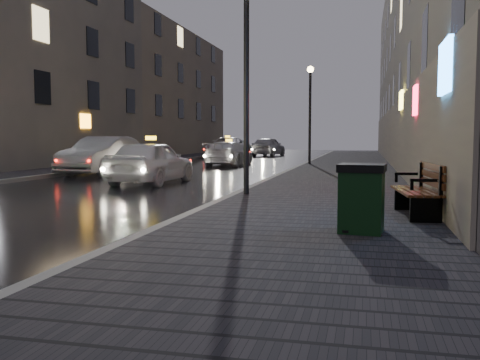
{
  "coord_description": "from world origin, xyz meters",
  "views": [
    {
      "loc": [
        4.79,
        -7.29,
        1.61
      ],
      "look_at": [
        2.64,
        1.93,
        0.85
      ],
      "focal_mm": 40.0,
      "sensor_mm": 36.0,
      "label": 1
    }
  ],
  "objects_px": {
    "lamp_near": "(246,62)",
    "car_far": "(268,147)",
    "lamp_far": "(310,102)",
    "taxi_near": "(151,162)",
    "trash_bin": "(362,198)",
    "car_left_mid": "(103,155)",
    "bench": "(421,189)",
    "taxi_far": "(228,147)",
    "taxi_mid": "(229,154)"
  },
  "relations": [
    {
      "from": "lamp_near",
      "to": "bench",
      "type": "relative_size",
      "value": 2.66
    },
    {
      "from": "car_left_mid",
      "to": "car_far",
      "type": "distance_m",
      "value": 23.54
    },
    {
      "from": "taxi_near",
      "to": "car_far",
      "type": "bearing_deg",
      "value": -86.77
    },
    {
      "from": "lamp_far",
      "to": "bench",
      "type": "relative_size",
      "value": 2.66
    },
    {
      "from": "lamp_far",
      "to": "car_left_mid",
      "type": "xyz_separation_m",
      "value": [
        -8.05,
        -8.2,
        -2.67
      ]
    },
    {
      "from": "bench",
      "to": "car_left_mid",
      "type": "bearing_deg",
      "value": 132.25
    },
    {
      "from": "taxi_near",
      "to": "taxi_mid",
      "type": "bearing_deg",
      "value": -87.1
    },
    {
      "from": "lamp_near",
      "to": "taxi_mid",
      "type": "relative_size",
      "value": 1.13
    },
    {
      "from": "bench",
      "to": "taxi_far",
      "type": "distance_m",
      "value": 32.55
    },
    {
      "from": "lamp_near",
      "to": "taxi_near",
      "type": "xyz_separation_m",
      "value": [
        -4.22,
        3.92,
        -2.73
      ]
    },
    {
      "from": "trash_bin",
      "to": "car_left_mid",
      "type": "relative_size",
      "value": 0.21
    },
    {
      "from": "taxi_mid",
      "to": "car_far",
      "type": "bearing_deg",
      "value": -86.82
    },
    {
      "from": "car_far",
      "to": "taxi_mid",
      "type": "bearing_deg",
      "value": 99.77
    },
    {
      "from": "car_left_mid",
      "to": "taxi_far",
      "type": "bearing_deg",
      "value": 90.66
    },
    {
      "from": "trash_bin",
      "to": "car_far",
      "type": "bearing_deg",
      "value": 108.46
    },
    {
      "from": "lamp_far",
      "to": "taxi_mid",
      "type": "height_order",
      "value": "lamp_far"
    },
    {
      "from": "car_left_mid",
      "to": "car_far",
      "type": "bearing_deg",
      "value": 84.53
    },
    {
      "from": "bench",
      "to": "taxi_near",
      "type": "distance_m",
      "value": 10.67
    },
    {
      "from": "trash_bin",
      "to": "bench",
      "type": "bearing_deg",
      "value": 68.02
    },
    {
      "from": "car_left_mid",
      "to": "taxi_far",
      "type": "xyz_separation_m",
      "value": [
        0.46,
        19.7,
        -0.02
      ]
    },
    {
      "from": "lamp_near",
      "to": "taxi_near",
      "type": "bearing_deg",
      "value": 137.17
    },
    {
      "from": "taxi_near",
      "to": "taxi_far",
      "type": "bearing_deg",
      "value": -80.27
    },
    {
      "from": "car_far",
      "to": "car_left_mid",
      "type": "bearing_deg",
      "value": 90.43
    },
    {
      "from": "trash_bin",
      "to": "taxi_near",
      "type": "height_order",
      "value": "taxi_near"
    },
    {
      "from": "lamp_near",
      "to": "car_far",
      "type": "xyz_separation_m",
      "value": [
        -5.0,
        31.14,
        -2.68
      ]
    },
    {
      "from": "bench",
      "to": "taxi_far",
      "type": "xyz_separation_m",
      "value": [
        -11.56,
        30.43,
        0.15
      ]
    },
    {
      "from": "bench",
      "to": "trash_bin",
      "type": "bearing_deg",
      "value": -124.1
    },
    {
      "from": "lamp_far",
      "to": "taxi_mid",
      "type": "bearing_deg",
      "value": -177.17
    },
    {
      "from": "bench",
      "to": "car_far",
      "type": "distance_m",
      "value": 35.23
    },
    {
      "from": "taxi_far",
      "to": "car_far",
      "type": "relative_size",
      "value": 1.21
    },
    {
      "from": "bench",
      "to": "taxi_near",
      "type": "xyz_separation_m",
      "value": [
        -8.19,
        6.84,
        0.11
      ]
    },
    {
      "from": "lamp_far",
      "to": "car_left_mid",
      "type": "height_order",
      "value": "lamp_far"
    },
    {
      "from": "bench",
      "to": "taxi_mid",
      "type": "bearing_deg",
      "value": 108.33
    },
    {
      "from": "bench",
      "to": "car_left_mid",
      "type": "distance_m",
      "value": 16.11
    },
    {
      "from": "car_far",
      "to": "bench",
      "type": "bearing_deg",
      "value": 112.63
    },
    {
      "from": "taxi_mid",
      "to": "car_far",
      "type": "xyz_separation_m",
      "value": [
        -0.5,
        15.37,
        0.13
      ]
    },
    {
      "from": "lamp_far",
      "to": "trash_bin",
      "type": "height_order",
      "value": "lamp_far"
    },
    {
      "from": "lamp_near",
      "to": "trash_bin",
      "type": "height_order",
      "value": "lamp_near"
    },
    {
      "from": "lamp_near",
      "to": "taxi_far",
      "type": "xyz_separation_m",
      "value": [
        -7.6,
        27.5,
        -2.69
      ]
    },
    {
      "from": "lamp_far",
      "to": "taxi_far",
      "type": "distance_m",
      "value": 14.04
    },
    {
      "from": "lamp_far",
      "to": "car_left_mid",
      "type": "bearing_deg",
      "value": -134.49
    },
    {
      "from": "trash_bin",
      "to": "car_left_mid",
      "type": "bearing_deg",
      "value": 136.85
    },
    {
      "from": "taxi_mid",
      "to": "taxi_far",
      "type": "bearing_deg",
      "value": -73.88
    },
    {
      "from": "lamp_near",
      "to": "car_far",
      "type": "distance_m",
      "value": 31.66
    },
    {
      "from": "taxi_far",
      "to": "taxi_mid",
      "type": "bearing_deg",
      "value": -74.7
    },
    {
      "from": "lamp_near",
      "to": "taxi_near",
      "type": "height_order",
      "value": "lamp_near"
    },
    {
      "from": "lamp_near",
      "to": "bench",
      "type": "xyz_separation_m",
      "value": [
        3.97,
        -2.93,
        -2.85
      ]
    },
    {
      "from": "lamp_near",
      "to": "bench",
      "type": "height_order",
      "value": "lamp_near"
    },
    {
      "from": "lamp_far",
      "to": "car_far",
      "type": "xyz_separation_m",
      "value": [
        -5.0,
        15.14,
        -2.68
      ]
    },
    {
      "from": "lamp_far",
      "to": "taxi_near",
      "type": "bearing_deg",
      "value": -109.27
    }
  ]
}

